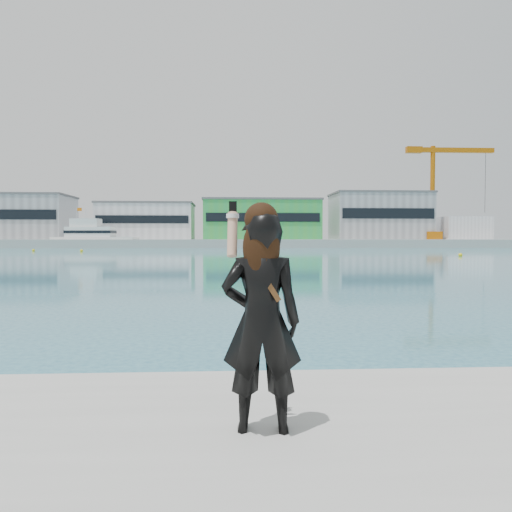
{
  "coord_description": "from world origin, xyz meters",
  "views": [
    {
      "loc": [
        -0.85,
        -4.38,
        2.24
      ],
      "look_at": [
        -0.61,
        -0.0,
        2.09
      ],
      "focal_mm": 35.0,
      "sensor_mm": 36.0,
      "label": 1
    }
  ],
  "objects": [
    {
      "name": "far_quay",
      "position": [
        0.0,
        130.0,
        1.0
      ],
      "size": [
        320.0,
        40.0,
        2.0
      ],
      "primitive_type": "cube",
      "color": "#9E9E99",
      "rests_on": "ground"
    },
    {
      "name": "motor_yacht",
      "position": [
        -32.32,
        113.93,
        2.52
      ],
      "size": [
        19.69,
        7.25,
        8.98
      ],
      "rotation": [
        0.0,
        0.0,
        -0.1
      ],
      "color": "white",
      "rests_on": "ground"
    },
    {
      "name": "warehouse_grey_right",
      "position": [
        40.0,
        127.98,
        8.26
      ],
      "size": [
        25.5,
        15.35,
        12.5
      ],
      "color": "gray",
      "rests_on": "far_quay"
    },
    {
      "name": "warehouse_grey_left",
      "position": [
        -55.0,
        127.98,
        7.76
      ],
      "size": [
        26.52,
        16.36,
        11.5
      ],
      "color": "gray",
      "rests_on": "far_quay"
    },
    {
      "name": "buoy_near",
      "position": [
        28.35,
        56.63,
        0.0
      ],
      "size": [
        0.5,
        0.5,
        0.5
      ],
      "primitive_type": "sphere",
      "color": "yellow",
      "rests_on": "ground"
    },
    {
      "name": "buoy_far",
      "position": [
        -34.7,
        84.51,
        0.0
      ],
      "size": [
        0.5,
        0.5,
        0.5
      ],
      "primitive_type": "sphere",
      "color": "yellow",
      "rests_on": "ground"
    },
    {
      "name": "flagpole_left",
      "position": [
        -37.91,
        121.0,
        6.54
      ],
      "size": [
        1.28,
        0.16,
        8.0
      ],
      "color": "silver",
      "rests_on": "far_quay"
    },
    {
      "name": "ground",
      "position": [
        0.0,
        0.0,
        0.0
      ],
      "size": [
        500.0,
        500.0,
        0.0
      ],
      "primitive_type": "plane",
      "color": "#1A5A78",
      "rests_on": "ground"
    },
    {
      "name": "dock_crane",
      "position": [
        53.2,
        122.0,
        15.07
      ],
      "size": [
        23.0,
        4.0,
        24.0
      ],
      "color": "#C2630B",
      "rests_on": "far_quay"
    },
    {
      "name": "warehouse_green",
      "position": [
        8.0,
        127.98,
        7.26
      ],
      "size": [
        30.6,
        16.36,
        10.5
      ],
      "color": "green",
      "rests_on": "far_quay"
    },
    {
      "name": "woman",
      "position": [
        -0.61,
        -0.7,
        1.67
      ],
      "size": [
        0.62,
        0.43,
        1.73
      ],
      "rotation": [
        0.0,
        0.0,
        3.08
      ],
      "color": "black",
      "rests_on": "near_quay"
    },
    {
      "name": "warehouse_white",
      "position": [
        -22.0,
        127.98,
        6.76
      ],
      "size": [
        24.48,
        15.35,
        9.5
      ],
      "color": "silver",
      "rests_on": "far_quay"
    },
    {
      "name": "ancillary_shed",
      "position": [
        62.0,
        126.0,
        5.0
      ],
      "size": [
        12.0,
        10.0,
        6.0
      ],
      "primitive_type": "cube",
      "color": "silver",
      "rests_on": "far_quay"
    },
    {
      "name": "flagpole_right",
      "position": [
        22.09,
        121.0,
        6.54
      ],
      "size": [
        1.28,
        0.16,
        8.0
      ],
      "color": "silver",
      "rests_on": "far_quay"
    },
    {
      "name": "buoy_extra",
      "position": [
        -25.46,
        80.99,
        0.0
      ],
      "size": [
        0.5,
        0.5,
        0.5
      ],
      "primitive_type": "sphere",
      "color": "yellow",
      "rests_on": "ground"
    }
  ]
}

